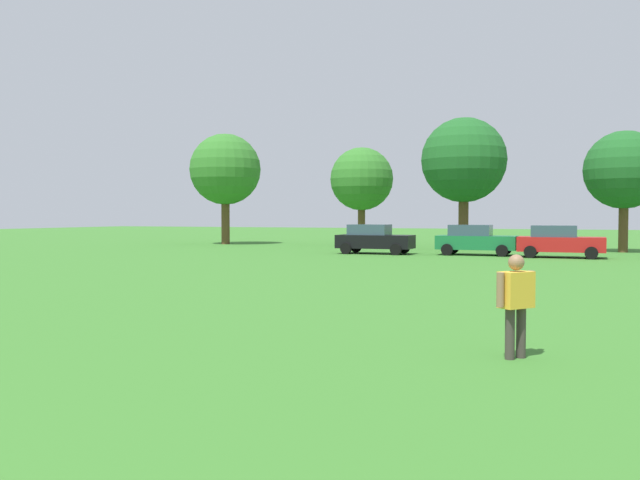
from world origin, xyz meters
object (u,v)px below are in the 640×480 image
parked_car_red_2 (559,241)px  parked_car_green_1 (475,240)px  tree_far_right (624,170)px  tree_far_left (225,170)px  parked_car_black_0 (374,239)px  adult_bystander (516,297)px  tree_left (362,179)px  tree_right (464,161)px

parked_car_red_2 → parked_car_green_1: bearing=171.8°
parked_car_green_1 → tree_far_right: 10.66m
tree_far_left → parked_car_black_0: bearing=-29.6°
adult_bystander → parked_car_black_0: (-10.27, 26.08, -0.10)m
parked_car_green_1 → parked_car_red_2: bearing=-8.2°
tree_far_right → adult_bystander: bearing=-95.3°
parked_car_black_0 → tree_far_right: 15.56m
parked_car_black_0 → tree_far_left: (-14.31, 8.11, 4.82)m
parked_car_black_0 → tree_left: bearing=111.9°
parked_car_black_0 → parked_car_red_2: size_ratio=1.00×
parked_car_green_1 → tree_far_right: size_ratio=0.60×
parked_car_green_1 → tree_right: size_ratio=0.51×
parked_car_black_0 → parked_car_green_1: bearing=8.1°
tree_right → tree_left: bearing=157.6°
parked_car_red_2 → parked_car_black_0: bearing=-179.1°
parked_car_green_1 → tree_left: 13.75m
parked_car_red_2 → tree_right: bearing=133.2°
parked_car_black_0 → tree_far_right: size_ratio=0.60×
parked_car_green_1 → tree_far_left: 21.75m
parked_car_green_1 → parked_car_red_2: size_ratio=1.00×
adult_bystander → parked_car_black_0: bearing=60.4°
adult_bystander → tree_right: 33.59m
parked_car_red_2 → tree_left: size_ratio=0.60×
tree_far_left → tree_far_right: (27.67, -1.22, -0.80)m
parked_car_red_2 → tree_right: tree_right is taller
adult_bystander → parked_car_red_2: (-0.26, 26.24, -0.10)m
tree_left → tree_right: (7.94, -3.27, 0.88)m
parked_car_green_1 → tree_right: 7.72m
parked_car_black_0 → tree_left: (-3.96, 9.84, 3.97)m
parked_car_black_0 → tree_left: tree_left is taller
parked_car_green_1 → tree_far_left: bearing=159.8°
parked_car_green_1 → tree_far_left: tree_far_left is taller
tree_far_left → tree_right: (18.29, -1.54, 0.03)m
adult_bystander → parked_car_black_0: parked_car_black_0 is taller
parked_car_red_2 → tree_right: 10.05m
parked_car_red_2 → adult_bystander: bearing=-89.4°
tree_far_left → tree_left: 10.53m
tree_left → parked_car_red_2: bearing=-34.7°
parked_car_black_0 → parked_car_green_1: (5.60, 0.79, 0.00)m
tree_right → parked_car_green_1: bearing=-74.4°
parked_car_black_0 → parked_car_red_2: same height
tree_right → adult_bystander: bearing=-79.1°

